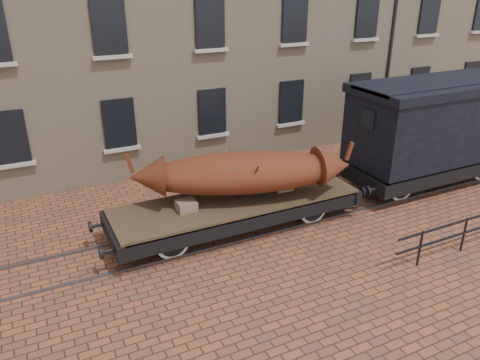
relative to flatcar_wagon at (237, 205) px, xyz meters
name	(u,v)px	position (x,y,z in m)	size (l,w,h in m)	color
ground	(248,226)	(0.37, 0.00, -0.77)	(90.00, 90.00, 0.00)	brown
rail_track	(248,225)	(0.37, 0.00, -0.74)	(30.00, 1.52, 0.06)	#59595E
flatcar_wagon	(237,205)	(0.00, 0.00, 0.00)	(8.14, 2.21, 1.23)	#483324
iron_boat	(243,172)	(0.21, 0.00, 1.00)	(6.37, 3.34, 1.55)	maroon
goods_van	(437,121)	(7.68, 0.00, 1.56)	(7.17, 2.61, 3.71)	black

